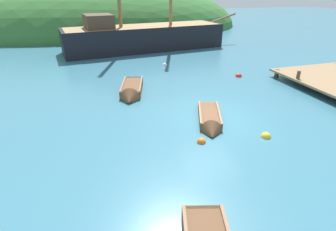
% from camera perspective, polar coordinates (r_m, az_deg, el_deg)
% --- Properties ---
extents(ground_plane, '(120.00, 120.00, 0.00)m').
position_cam_1_polar(ground_plane, '(12.04, 9.61, -0.33)').
color(ground_plane, teal).
extents(shore_hill, '(40.57, 22.46, 12.49)m').
position_cam_1_polar(shore_hill, '(39.98, -15.12, 17.42)').
color(shore_hill, '#387033').
rests_on(shore_hill, ground).
extents(sailing_ship, '(17.15, 5.36, 13.44)m').
position_cam_1_polar(sailing_ship, '(25.45, -5.26, 15.72)').
color(sailing_ship, black).
rests_on(sailing_ship, ground).
extents(rowboat_portside, '(1.90, 3.10, 0.86)m').
position_cam_1_polar(rowboat_portside, '(11.44, 8.94, -1.23)').
color(rowboat_portside, brown).
rests_on(rowboat_portside, ground).
extents(rowboat_outer_left, '(1.88, 3.49, 1.01)m').
position_cam_1_polar(rowboat_outer_left, '(14.58, -7.83, 5.11)').
color(rowboat_outer_left, brown).
rests_on(rowboat_outer_left, ground).
extents(buoy_orange, '(0.34, 0.34, 0.34)m').
position_cam_1_polar(buoy_orange, '(10.07, 7.14, -5.69)').
color(buoy_orange, orange).
rests_on(buoy_orange, ground).
extents(buoy_red, '(0.42, 0.42, 0.42)m').
position_cam_1_polar(buoy_red, '(18.05, 14.86, 8.07)').
color(buoy_red, red).
rests_on(buoy_red, ground).
extents(buoy_yellow, '(0.39, 0.39, 0.39)m').
position_cam_1_polar(buoy_yellow, '(11.01, 20.17, -4.31)').
color(buoy_yellow, yellow).
rests_on(buoy_yellow, ground).
extents(buoy_white, '(0.36, 0.36, 0.36)m').
position_cam_1_polar(buoy_white, '(20.08, -0.70, 10.68)').
color(buoy_white, white).
rests_on(buoy_white, ground).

